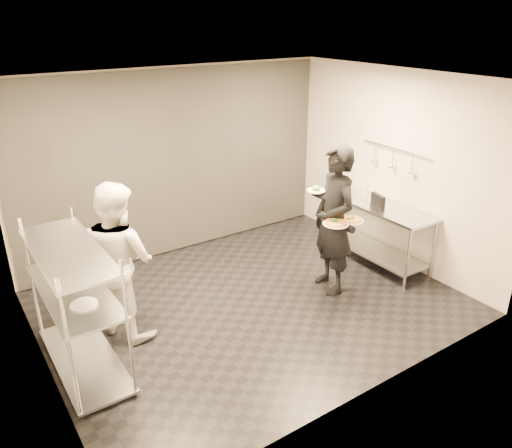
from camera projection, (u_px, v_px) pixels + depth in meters
room_shell at (204, 177)px, 6.83m from camera, size 5.00×4.00×2.80m
pass_rack at (76, 302)px, 5.07m from camera, size 0.60×1.60×1.50m
prep_counter at (375, 222)px, 7.35m from camera, size 0.60×1.80×0.92m
utensil_rail at (393, 159)px, 7.12m from camera, size 0.07×1.20×0.31m
waiter at (334, 221)px, 6.45m from camera, size 0.61×0.80×1.99m
chef at (119, 260)px, 5.61m from camera, size 0.98×1.09×1.84m
pizza_plate_near at (336, 223)px, 6.20m from camera, size 0.33×0.33×0.05m
pizza_plate_far at (352, 220)px, 6.34m from camera, size 0.29×0.29×0.05m
salad_plate at (316, 189)px, 6.47m from camera, size 0.25×0.25×0.07m
pos_monitor at (378, 201)px, 7.04m from camera, size 0.12×0.29×0.20m
bottle_green at (334, 183)px, 7.74m from camera, size 0.07×0.07×0.24m
bottle_clear at (366, 190)px, 7.48m from camera, size 0.06×0.06×0.21m
bottle_dark at (338, 183)px, 7.80m from camera, size 0.06×0.06×0.19m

